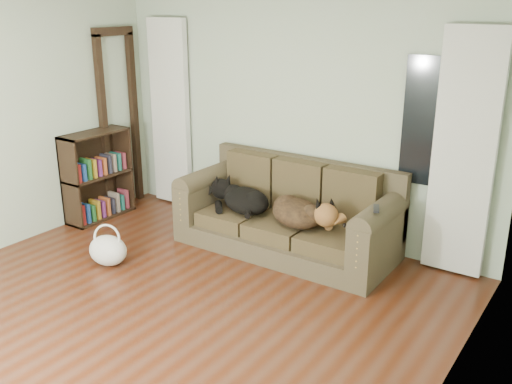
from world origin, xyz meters
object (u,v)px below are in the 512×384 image
Objects in this scene: dog_shepherd at (300,212)px; bookshelf at (98,177)px; tote_bag at (108,249)px; sofa at (286,209)px; dog_black_lab at (243,199)px.

dog_shepherd is 0.62× the size of bookshelf.
bookshelf is (-1.07, 0.84, 0.34)m from tote_bag.
bookshelf is (-2.32, -0.42, 0.05)m from sofa.
bookshelf reaches higher than sofa.
sofa is 2.36m from bookshelf.
bookshelf is at bearing 37.56° from dog_shepherd.
tote_bag is at bearing -38.40° from bookshelf.
sofa is 1.81m from tote_bag.
sofa is 0.49m from dog_black_lab.
bookshelf is at bearing 141.58° from tote_bag.
bookshelf reaches higher than dog_black_lab.
sofa is 5.48× the size of tote_bag.
dog_shepherd is at bearing 38.38° from tote_bag.
dog_shepherd reaches higher than tote_bag.
sofa is 3.45× the size of dog_shepherd.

